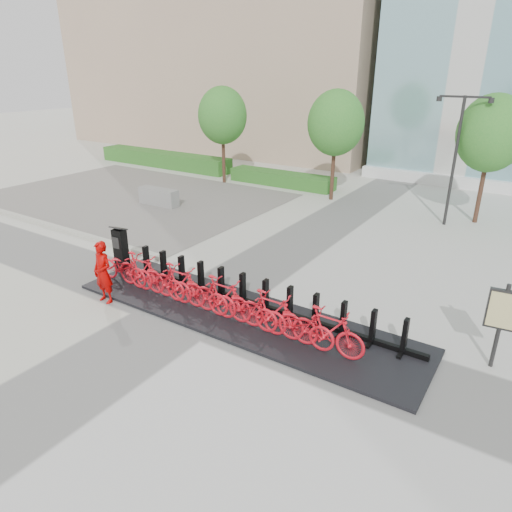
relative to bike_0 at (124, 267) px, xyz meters
The scene contains 25 objects.
ground 2.66m from the bike_0, ahead, with size 120.00×120.00×0.00m, color #B3B3B3.
gravel_patch 10.24m from the bike_0, 136.39° to the left, with size 14.00×14.00×0.00m, color #514F4C.
curb 7.67m from the bike_0, 165.24° to the left, with size 14.00×0.25×0.15m, color #A0A092.
hedge_a 17.71m from the bike_0, 130.07° to the left, with size 10.00×1.40×0.90m, color #2E5421.
hedge_b 13.47m from the bike_0, 100.27° to the left, with size 6.00×1.20×0.70m, color #2E5421.
tree_0 13.55m from the bike_0, 114.14° to the left, with size 2.60×2.60×5.10m.
tree_1 12.47m from the bike_0, 84.78° to the left, with size 2.60×2.60×5.10m.
tree_2 14.57m from the bike_0, 57.76° to the left, with size 2.60×2.60×5.10m.
streetlamp 13.13m from the bike_0, 59.15° to the left, with size 2.00×0.20×5.00m.
dock_pad 3.95m from the bike_0, ahead, with size 9.60×2.40×0.08m, color black.
dock_rail_posts 4.05m from the bike_0, 11.77° to the left, with size 8.02×0.50×0.85m, color black, non-canonical shape.
bike_0 is the anchor object (origin of this frame).
bike_1 0.72m from the bike_0, ahead, with size 0.50×1.77×1.06m, color red.
bike_2 1.44m from the bike_0, ahead, with size 0.64×1.83×0.96m, color red.
bike_3 2.16m from the bike_0, ahead, with size 0.50×1.77×1.06m, color red.
bike_4 2.88m from the bike_0, ahead, with size 0.64×1.83×0.96m, color red.
bike_5 3.60m from the bike_0, ahead, with size 0.50×1.77×1.06m, color red.
bike_6 4.32m from the bike_0, ahead, with size 0.64×1.83×0.96m, color red.
bike_7 5.04m from the bike_0, ahead, with size 0.50×1.77×1.06m, color red.
bike_8 5.76m from the bike_0, ahead, with size 0.64×1.83×0.96m, color red.
bike_9 6.48m from the bike_0, ahead, with size 0.50×1.77×1.06m, color red.
kiosk 1.12m from the bike_0, 141.61° to the left, with size 0.47×0.41×1.41m.
worker_red 1.09m from the bike_0, 70.45° to the right, with size 0.63×0.41×1.73m, color #9A0000.
jersey_barrier 8.51m from the bike_0, 127.69° to the left, with size 2.04×0.56×0.79m, color gray.
map_sign 9.78m from the bike_0, ahead, with size 0.64×0.17×1.95m.
Camera 1 is at (7.27, -8.08, 5.94)m, focal length 32.00 mm.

